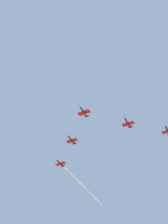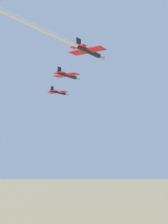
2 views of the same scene
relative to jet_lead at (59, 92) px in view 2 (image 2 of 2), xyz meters
name	(u,v)px [view 2 (image 2 of 2)]	position (x,y,z in m)	size (l,w,h in m)	color
jet_lead	(59,92)	(0.00, 0.00, 0.00)	(11.05, 8.30, 2.29)	black
jet_starboard_inner	(67,75)	(-25.06, -14.26, 0.42)	(11.05, 8.30, 2.29)	black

